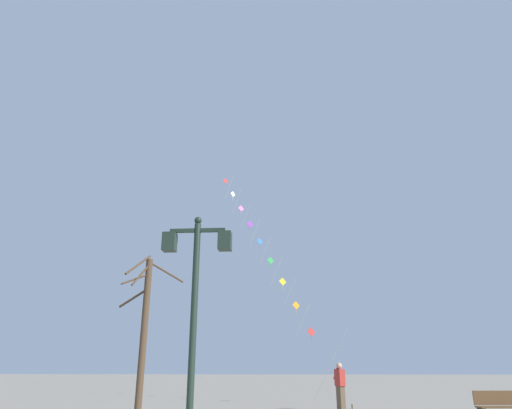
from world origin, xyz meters
TOP-DOWN VIEW (x-y plane):
  - ground_plane at (0.00, 20.00)m, footprint 160.00×160.00m
  - twin_lantern_lamp_post at (-2.84, 6.71)m, footprint 1.49×0.28m
  - kite_train at (-2.00, 21.78)m, footprint 6.68×8.96m
  - kite_flyer at (0.96, 15.73)m, footprint 0.42×0.61m
  - bare_tree at (-5.26, 11.18)m, footprint 1.91×2.23m
  - park_bench at (5.36, 12.37)m, footprint 1.64×0.64m

SIDE VIEW (x-z plane):
  - ground_plane at x=0.00m, z-range 0.00..0.00m
  - park_bench at x=5.36m, z-range 0.01..0.90m
  - kite_flyer at x=0.96m, z-range 0.05..1.76m
  - bare_tree at x=-5.26m, z-range 0.13..5.04m
  - twin_lantern_lamp_post at x=-2.84m, z-range 0.91..5.59m
  - kite_train at x=-2.00m, z-range 0.53..14.25m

